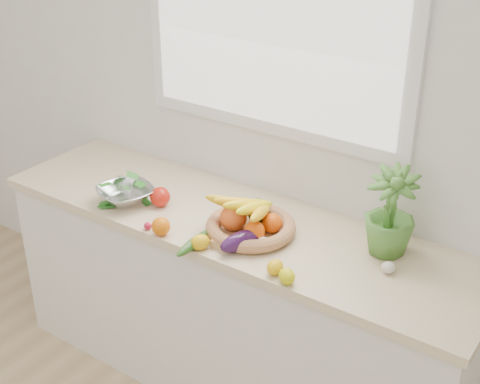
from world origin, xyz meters
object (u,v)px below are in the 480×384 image
Objects in this scene: potted_herb at (390,211)px; colander_with_spinach at (125,191)px; eggplant at (242,241)px; apple at (160,197)px; cucumber at (194,243)px; fruit_basket at (250,222)px.

colander_with_spinach is (-1.12, -0.29, -0.12)m from potted_herb.
eggplant is 0.65× the size of colander_with_spinach.
cucumber is (0.34, -0.19, -0.02)m from apple.
colander_with_spinach is (-0.48, 0.12, 0.04)m from cucumber.
potted_herb is (0.64, 0.40, 0.16)m from cucumber.
eggplant is at bearing -69.99° from fruit_basket.
apple is 0.18× the size of fruit_basket.
fruit_basket is (0.12, 0.22, 0.03)m from cucumber.
potted_herb is at bearing 32.13° from cucumber.
apple is at bearing -176.11° from fruit_basket.
apple is 0.51m from eggplant.
potted_herb reaches higher than fruit_basket.
apple is at bearing -167.56° from potted_herb.
colander_with_spinach is at bearing -170.39° from fruit_basket.
fruit_basket reaches higher than cucumber.
potted_herb is 1.16m from colander_with_spinach.
colander_with_spinach reaches higher than eggplant.
fruit_basket is 0.61m from colander_with_spinach.
fruit_basket is at bearing 61.04° from cucumber.
colander_with_spinach is (-0.14, -0.07, 0.02)m from apple.
cucumber is 0.75× the size of colander_with_spinach.
colander_with_spinach is at bearing 178.11° from eggplant.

